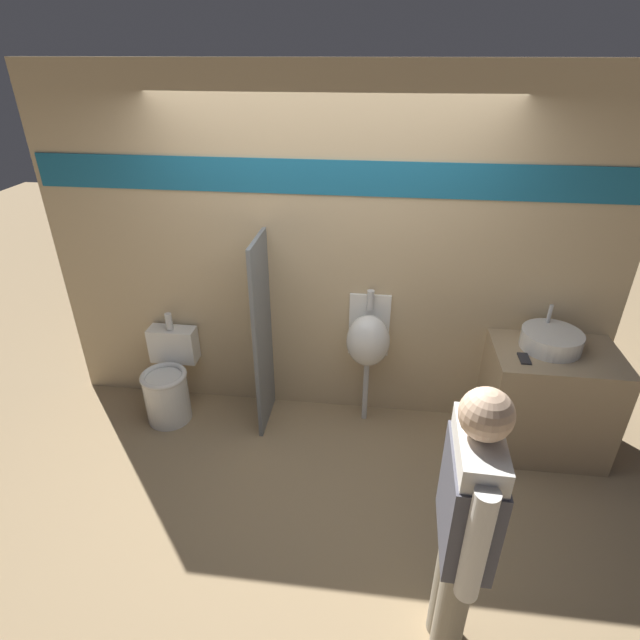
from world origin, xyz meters
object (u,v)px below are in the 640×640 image
toilet (169,383)px  person_in_vest (465,518)px  sink_basin (551,340)px  cell_phone (524,359)px  urinal_near_counter (368,340)px

toilet → person_in_vest: 2.74m
toilet → person_in_vest: (2.11, -1.63, 0.63)m
sink_basin → toilet: (-2.93, -0.05, -0.60)m
cell_phone → person_in_vest: size_ratio=0.09×
sink_basin → person_in_vest: 1.87m
sink_basin → cell_phone: (-0.22, -0.18, -0.06)m
urinal_near_counter → sink_basin: bearing=-4.6°
sink_basin → urinal_near_counter: urinal_near_counter is taller
sink_basin → toilet: bearing=-179.0°
urinal_near_counter → person_in_vest: 1.86m
sink_basin → person_in_vest: (-0.82, -1.68, 0.03)m
toilet → sink_basin: bearing=1.0°
cell_phone → toilet: 2.77m
person_in_vest → cell_phone: bearing=-20.1°
sink_basin → toilet: 2.99m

